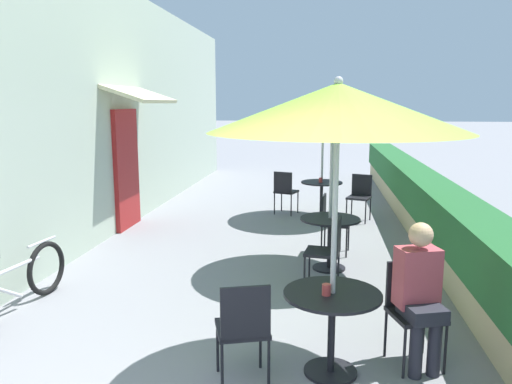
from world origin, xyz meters
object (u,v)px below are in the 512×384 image
at_px(patio_table_mid, 330,232).
at_px(coffee_cup_far, 321,180).
at_px(patio_umbrella_far, 324,105).
at_px(patio_umbrella_mid, 333,106).
at_px(seated_patron_near_right, 420,290).
at_px(coffee_cup_near, 326,290).
at_px(cafe_chair_far_left, 360,194).
at_px(patio_umbrella_near, 338,108).
at_px(cafe_chair_near_right, 412,304).
at_px(cafe_chair_mid_right, 329,247).
at_px(patio_table_far, 321,191).
at_px(cafe_chair_mid_left, 331,219).
at_px(cafe_chair_near_left, 243,325).
at_px(bicycle_second, 12,283).
at_px(patio_table_near, 332,314).
at_px(cafe_chair_far_right, 285,189).

xyz_separation_m(patio_table_mid, coffee_cup_far, (-0.14, 3.02, 0.23)).
bearing_deg(patio_umbrella_far, patio_umbrella_mid, -87.80).
distance_m(seated_patron_near_right, coffee_cup_near, 0.81).
height_order(patio_table_mid, cafe_chair_far_left, cafe_chair_far_left).
xyz_separation_m(patio_umbrella_near, cafe_chair_near_right, (0.68, 0.29, -1.65)).
bearing_deg(cafe_chair_mid_right, patio_table_far, 9.04).
bearing_deg(patio_table_far, cafe_chair_mid_left, -86.57).
height_order(seated_patron_near_right, patio_table_mid, seated_patron_near_right).
relative_size(seated_patron_near_right, cafe_chair_mid_right, 1.44).
bearing_deg(cafe_chair_near_left, cafe_chair_far_left, 60.11).
distance_m(cafe_chair_near_right, bicycle_second, 4.04).
height_order(seated_patron_near_right, cafe_chair_mid_left, seated_patron_near_right).
bearing_deg(patio_umbrella_mid, cafe_chair_near_left, -103.34).
relative_size(patio_umbrella_mid, patio_umbrella_far, 1.00).
bearing_deg(coffee_cup_far, coffee_cup_near, -89.31).
bearing_deg(seated_patron_near_right, cafe_chair_far_left, -106.39).
xyz_separation_m(coffee_cup_near, patio_umbrella_far, (-0.05, 5.81, 1.42)).
xyz_separation_m(cafe_chair_near_left, coffee_cup_near, (0.63, 0.23, 0.23)).
bearing_deg(patio_table_near, cafe_chair_far_left, 83.62).
xyz_separation_m(cafe_chair_near_right, patio_table_mid, (-0.66, 2.37, -0.00)).
xyz_separation_m(cafe_chair_mid_left, patio_umbrella_far, (-0.14, 2.34, 1.65)).
bearing_deg(cafe_chair_far_right, cafe_chair_far_left, 5.91).
bearing_deg(cafe_chair_near_left, patio_umbrella_far, 67.14).
distance_m(patio_table_mid, cafe_chair_far_left, 2.98).
xyz_separation_m(patio_umbrella_near, patio_umbrella_mid, (0.02, 2.66, 0.00)).
distance_m(patio_table_mid, patio_table_far, 3.09).
bearing_deg(cafe_chair_mid_right, seated_patron_near_right, -149.88).
height_order(patio_table_far, patio_umbrella_far, patio_umbrella_far).
distance_m(patio_umbrella_near, cafe_chair_far_left, 5.86).
height_order(cafe_chair_far_right, coffee_cup_far, cafe_chair_far_right).
bearing_deg(cafe_chair_far_left, patio_table_mid, 96.97).
distance_m(coffee_cup_far, bicycle_second, 5.88).
xyz_separation_m(coffee_cup_near, cafe_chair_mid_left, (0.09, 3.46, -0.23)).
height_order(cafe_chair_mid_left, patio_umbrella_far, patio_umbrella_far).
relative_size(patio_umbrella_near, cafe_chair_mid_right, 2.76).
bearing_deg(coffee_cup_far, patio_table_near, -88.79).
distance_m(patio_umbrella_mid, patio_umbrella_far, 3.09).
distance_m(patio_table_near, seated_patron_near_right, 0.76).
relative_size(cafe_chair_near_right, seated_patron_near_right, 0.70).
relative_size(seated_patron_near_right, patio_umbrella_mid, 0.52).
height_order(cafe_chair_mid_left, cafe_chair_far_left, same).
bearing_deg(patio_umbrella_near, cafe_chair_mid_left, 89.32).
bearing_deg(coffee_cup_near, patio_umbrella_mid, 88.53).
bearing_deg(patio_umbrella_far, cafe_chair_near_right, -81.84).
xyz_separation_m(patio_table_near, cafe_chair_mid_left, (0.04, 3.40, 0.00)).
xyz_separation_m(patio_umbrella_near, patio_table_far, (-0.10, 5.75, -1.65)).
xyz_separation_m(patio_umbrella_far, bicycle_second, (-3.23, -4.97, -1.84)).
relative_size(patio_umbrella_near, patio_table_mid, 3.02).
xyz_separation_m(patio_table_far, cafe_chair_far_right, (-0.72, 0.16, 0.00)).
bearing_deg(patio_umbrella_near, cafe_chair_far_left, 83.62).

